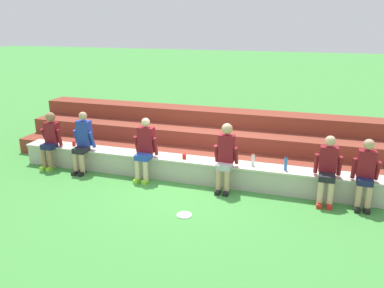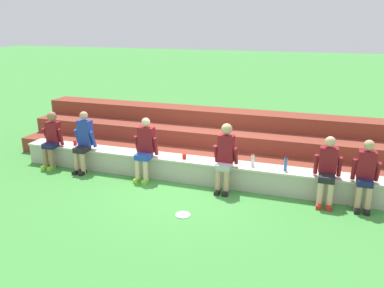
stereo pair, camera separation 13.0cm
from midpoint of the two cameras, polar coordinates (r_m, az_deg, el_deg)
ground_plane at (r=8.48m, az=-1.01°, el=-5.90°), size 80.00×80.00×0.00m
stone_seating_wall at (r=8.58m, az=-0.52°, el=-3.68°), size 8.37×0.50×0.50m
brick_bleachers at (r=10.00m, az=2.42°, el=0.58°), size 9.94×2.05×1.17m
person_far_left at (r=9.84m, az=-20.50°, el=0.80°), size 0.50×0.55×1.34m
person_left_of_center at (r=9.33m, az=-16.20°, el=0.41°), size 0.50×0.57×1.41m
person_center at (r=8.58m, az=-7.40°, el=-0.54°), size 0.54×0.56×1.38m
person_right_of_center at (r=7.95m, az=4.49°, el=-1.72°), size 0.50×0.53×1.42m
person_far_right at (r=7.84m, az=18.90°, el=-3.42°), size 0.51×0.58×1.32m
person_rightmost_edge at (r=7.87m, az=23.77°, el=-3.87°), size 0.49×0.49×1.33m
water_bottle_near_left at (r=8.04m, az=13.18°, el=-2.85°), size 0.06×0.06×0.28m
water_bottle_mid_left at (r=8.17m, az=8.51°, el=-2.33°), size 0.06×0.06×0.26m
plastic_cup_middle at (r=8.49m, az=-1.58°, el=-1.84°), size 0.09×0.09×0.11m
plastic_cup_right_end at (r=9.84m, az=-17.36°, el=0.09°), size 0.08×0.08×0.11m
frisbee at (r=7.18m, az=-1.67°, el=-10.41°), size 0.28×0.28×0.02m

